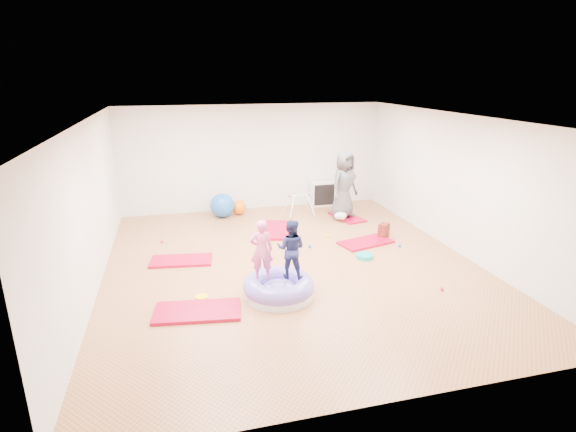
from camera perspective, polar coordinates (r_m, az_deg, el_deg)
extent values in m
cube|color=#B67437|center=(8.79, 0.49, -6.18)|extent=(7.00, 8.00, 0.01)
cube|color=white|center=(8.08, 0.54, 12.31)|extent=(7.00, 8.00, 0.01)
cube|color=silver|center=(12.15, -4.38, 7.38)|extent=(7.00, 0.01, 2.80)
cube|color=silver|center=(4.81, 13.01, -9.37)|extent=(7.00, 0.01, 2.80)
cube|color=silver|center=(8.19, -23.88, 0.88)|extent=(0.01, 8.00, 2.80)
cube|color=silver|center=(9.80, 20.75, 3.81)|extent=(0.01, 8.00, 2.80)
cube|color=#B9022B|center=(7.26, -11.42, -11.78)|extent=(1.41, 0.84, 0.06)
cube|color=#B9022B|center=(9.15, -13.40, -5.52)|extent=(1.26, 0.75, 0.05)
cube|color=#B9022B|center=(10.60, -1.22, -1.78)|extent=(1.02, 1.45, 0.05)
cube|color=#B9022B|center=(9.99, 9.84, -3.31)|extent=(1.28, 0.87, 0.05)
cube|color=#B9022B|center=(11.67, 7.50, -0.12)|extent=(0.73, 1.14, 0.04)
cylinder|color=silver|center=(7.60, -1.18, -9.66)|extent=(1.15, 1.15, 0.13)
torus|color=#6C5BC1|center=(7.54, -1.19, -8.84)|extent=(1.19, 1.19, 0.32)
ellipsoid|color=#6C5BC1|center=(7.58, -1.18, -9.35)|extent=(0.63, 0.63, 0.28)
imported|color=#DB5494|center=(7.32, -3.39, -3.97)|extent=(0.40, 0.29, 1.03)
imported|color=#1C234F|center=(7.38, 0.38, -3.84)|extent=(0.61, 0.56, 1.00)
imported|color=#454546|center=(11.40, 7.14, 3.99)|extent=(0.98, 0.87, 1.69)
ellipsoid|color=#ABDBED|center=(11.36, 6.68, 0.04)|extent=(0.33, 0.21, 0.19)
sphere|color=#F0C58E|center=(11.22, 6.97, -0.08)|extent=(0.16, 0.16, 0.16)
sphere|color=#FFEB0C|center=(7.81, -3.41, -9.13)|extent=(0.07, 0.07, 0.07)
sphere|color=#1B5AAF|center=(9.91, 13.98, -3.69)|extent=(0.07, 0.07, 0.07)
sphere|color=#FFEB0C|center=(10.23, 5.08, -2.53)|extent=(0.07, 0.07, 0.07)
sphere|color=#1B5AAF|center=(9.61, 2.79, -3.85)|extent=(0.07, 0.07, 0.07)
sphere|color=#FFEB0C|center=(8.28, -3.24, -7.52)|extent=(0.07, 0.07, 0.07)
sphere|color=red|center=(10.25, -15.71, -3.11)|extent=(0.07, 0.07, 0.07)
sphere|color=red|center=(8.21, 18.98, -8.73)|extent=(0.07, 0.07, 0.07)
sphere|color=#1B5AAF|center=(11.68, -8.34, 1.35)|extent=(0.63, 0.63, 0.63)
sphere|color=orange|center=(11.89, -6.26, 1.11)|extent=(0.38, 0.38, 0.38)
cylinder|color=silver|center=(11.50, 0.54, 1.15)|extent=(0.20, 0.21, 0.54)
cylinder|color=silver|center=(11.93, -0.04, 1.76)|extent=(0.20, 0.21, 0.54)
cylinder|color=silver|center=(11.63, 2.94, 1.33)|extent=(0.20, 0.21, 0.54)
cylinder|color=silver|center=(12.06, 2.29, 1.92)|extent=(0.20, 0.21, 0.54)
cylinder|color=silver|center=(11.71, 1.44, 2.66)|extent=(0.53, 0.03, 0.03)
sphere|color=red|center=(11.65, 0.20, 2.58)|extent=(0.06, 0.06, 0.06)
sphere|color=#1B5AAF|center=(11.78, 2.68, 2.74)|extent=(0.06, 0.06, 0.06)
cube|color=silver|center=(12.65, 4.40, 2.87)|extent=(0.68, 0.33, 0.68)
cube|color=black|center=(12.50, 4.63, 2.68)|extent=(0.58, 0.02, 0.58)
cube|color=silver|center=(12.60, 4.47, 2.81)|extent=(0.02, 0.23, 0.59)
cube|color=silver|center=(12.60, 4.47, 2.81)|extent=(0.59, 0.23, 0.02)
cylinder|color=#0F9E99|center=(9.21, 9.72, -5.04)|extent=(0.35, 0.35, 0.08)
cube|color=#B13324|center=(10.39, 12.07, -1.81)|extent=(0.32, 0.31, 0.32)
cylinder|color=#FFEB0C|center=(7.69, -10.91, -10.05)|extent=(0.21, 0.21, 0.03)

